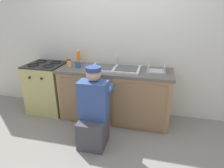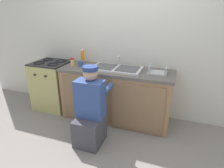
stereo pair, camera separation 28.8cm
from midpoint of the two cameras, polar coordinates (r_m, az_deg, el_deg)
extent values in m
plane|color=gray|center=(3.13, 2.07, -12.82)|extent=(12.00, 12.00, 0.00)
cube|color=silver|center=(3.25, 5.92, 12.34)|extent=(6.00, 0.10, 2.50)
cube|color=#997551|center=(3.17, 3.82, -3.63)|extent=(1.79, 0.60, 0.84)
cube|color=#866747|center=(3.04, -5.64, -4.83)|extent=(0.79, 0.02, 0.74)
cube|color=#866747|center=(2.82, 10.52, -7.36)|extent=(0.79, 0.02, 0.74)
cube|color=#5B5651|center=(3.01, 4.02, 4.00)|extent=(1.83, 0.62, 0.04)
cube|color=silver|center=(3.00, 4.04, 4.68)|extent=(0.80, 0.44, 0.03)
cube|color=#4C4F51|center=(3.04, 0.59, 5.38)|extent=(0.33, 0.35, 0.01)
cube|color=#4C4F51|center=(2.95, 7.62, 4.65)|extent=(0.33, 0.35, 0.01)
cylinder|color=#B7BABF|center=(3.15, 5.02, 6.93)|extent=(0.02, 0.02, 0.18)
cylinder|color=#B7BABF|center=(3.06, 4.69, 8.21)|extent=(0.02, 0.16, 0.02)
cube|color=tan|center=(3.67, -15.36, -0.51)|extent=(0.63, 0.60, 0.87)
cube|color=#262628|center=(3.53, -16.07, 6.20)|extent=(0.62, 0.59, 0.02)
torus|color=black|center=(3.52, -19.12, 6.10)|extent=(0.19, 0.19, 0.02)
torus|color=black|center=(3.35, -15.26, 5.81)|extent=(0.19, 0.19, 0.02)
torus|color=black|center=(3.70, -16.87, 7.10)|extent=(0.19, 0.19, 0.02)
torus|color=black|center=(3.55, -13.10, 6.84)|extent=(0.19, 0.19, 0.02)
cylinder|color=black|center=(3.40, -20.33, 2.61)|extent=(0.04, 0.02, 0.04)
cylinder|color=black|center=(3.27, -17.31, 2.24)|extent=(0.04, 0.02, 0.04)
cube|color=#3F3F47|center=(2.69, -3.71, -14.03)|extent=(0.36, 0.40, 0.40)
cube|color=#334C8C|center=(2.50, -3.42, -4.68)|extent=(0.38, 0.22, 0.52)
sphere|color=tan|center=(2.41, -3.23, 3.12)|extent=(0.19, 0.19, 0.19)
cylinder|color=navy|center=(2.38, -3.27, 4.75)|extent=(0.20, 0.20, 0.06)
cube|color=navy|center=(2.46, -2.49, 4.87)|extent=(0.13, 0.09, 0.02)
cylinder|color=#334C8C|center=(2.70, -5.16, -0.62)|extent=(0.08, 0.30, 0.08)
cylinder|color=#334C8C|center=(2.58, 1.74, -1.58)|extent=(0.08, 0.30, 0.08)
cylinder|color=#DBB760|center=(3.23, -9.46, 6.45)|extent=(0.07, 0.07, 0.11)
cylinder|color=#B21E19|center=(3.22, -9.53, 7.55)|extent=(0.07, 0.07, 0.02)
cylinder|color=orange|center=(3.38, -6.54, 8.22)|extent=(0.06, 0.06, 0.22)
cylinder|color=white|center=(3.35, -6.63, 10.30)|extent=(0.03, 0.03, 0.03)
cylinder|color=#335699|center=(3.17, -6.94, 6.12)|extent=(0.08, 0.08, 0.09)
torus|color=#335699|center=(3.14, -5.99, 6.12)|extent=(0.06, 0.01, 0.06)
cube|color=#B2B7BC|center=(2.92, 16.40, 3.30)|extent=(0.28, 0.22, 0.02)
cube|color=#B2B7BC|center=(2.92, 14.17, 4.51)|extent=(0.01, 0.21, 0.10)
cube|color=#B2B7BC|center=(2.91, 18.83, 3.95)|extent=(0.01, 0.21, 0.10)
camera|label=1|loc=(0.14, -87.14, 1.13)|focal=30.00mm
camera|label=2|loc=(0.14, 92.86, -1.13)|focal=30.00mm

